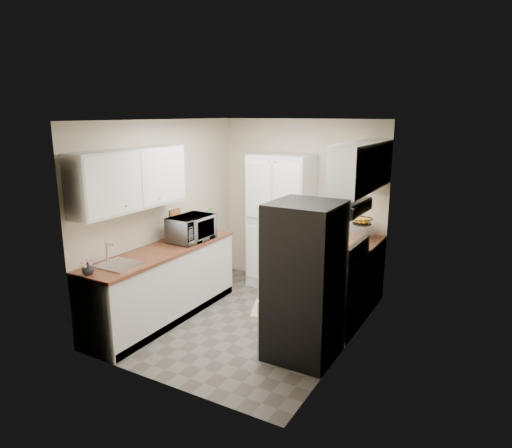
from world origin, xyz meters
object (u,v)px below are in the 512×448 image
Objects in this scene: microwave at (191,228)px; wine_bottle at (198,223)px; refrigerator at (304,281)px; toaster_oven at (362,231)px; pantry_cabinet at (281,222)px; electric_range at (333,290)px.

microwave is 2.36× the size of wine_bottle.
toaster_oven is (0.09, 1.72, 0.17)m from refrigerator.
microwave reaches higher than wine_bottle.
pantry_cabinet is at bearing 41.79° from wine_bottle.
wine_bottle is 2.29m from toaster_oven.
refrigerator is (-0.03, -0.80, 0.37)m from electric_range.
pantry_cabinet reaches higher than refrigerator.
pantry_cabinet reaches higher than electric_range.
electric_range is 4.41× the size of wine_bottle.
pantry_cabinet is 1.18× the size of refrigerator.
electric_range is 3.26× the size of toaster_oven.
pantry_cabinet is 1.22m from wine_bottle.
wine_bottle is at bearing 156.07° from refrigerator.
refrigerator reaches higher than electric_range.
electric_range is at bearing 87.52° from refrigerator.
pantry_cabinet is at bearing 141.78° from electric_range.
electric_range is 2.17m from wine_bottle.
microwave is 2.30m from toaster_oven.
microwave reaches higher than toaster_oven.
microwave is at bearing -170.55° from electric_range.
wine_bottle reaches higher than electric_range.
pantry_cabinet is at bearing -170.58° from toaster_oven.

